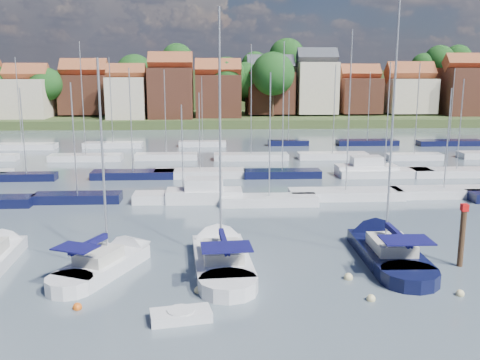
{
  "coord_description": "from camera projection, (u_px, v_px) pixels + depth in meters",
  "views": [
    {
      "loc": [
        -4.51,
        -28.6,
        12.09
      ],
      "look_at": [
        -2.28,
        14.0,
        3.29
      ],
      "focal_mm": 40.0,
      "sensor_mm": 36.0,
      "label": 1
    }
  ],
  "objects": [
    {
      "name": "timber_piling",
      "position": [
        461.0,
        251.0,
        33.37
      ],
      "size": [
        0.4,
        0.4,
        6.28
      ],
      "color": "#4C331E",
      "rests_on": "ground"
    },
    {
      "name": "buoy_f",
      "position": [
        460.0,
        295.0,
        29.21
      ],
      "size": [
        0.46,
        0.46,
        0.46
      ],
      "primitive_type": "sphere",
      "color": "beige",
      "rests_on": "ground"
    },
    {
      "name": "tender",
      "position": [
        181.0,
        315.0,
        26.27
      ],
      "size": [
        3.18,
        1.9,
        0.64
      ],
      "rotation": [
        0.0,
        0.0,
        0.18
      ],
      "color": "silver",
      "rests_on": "ground"
    },
    {
      "name": "buoy_c",
      "position": [
        199.0,
        292.0,
        29.62
      ],
      "size": [
        0.51,
        0.51,
        0.51
      ],
      "primitive_type": "sphere",
      "color": "beige",
      "rests_on": "ground"
    },
    {
      "name": "sailboat_left",
      "position": [
        114.0,
        260.0,
        33.54
      ],
      "size": [
        6.58,
        10.38,
        13.88
      ],
      "rotation": [
        0.0,
        0.0,
        1.15
      ],
      "color": "silver",
      "rests_on": "ground"
    },
    {
      "name": "ground",
      "position": [
        247.0,
        164.0,
        69.77
      ],
      "size": [
        260.0,
        260.0,
        0.0
      ],
      "primitive_type": "plane",
      "color": "#485762",
      "rests_on": "ground"
    },
    {
      "name": "sailboat_centre",
      "position": [
        220.0,
        253.0,
        35.03
      ],
      "size": [
        4.22,
        12.85,
        17.13
      ],
      "rotation": [
        0.0,
        0.0,
        1.64
      ],
      "color": "silver",
      "rests_on": "ground"
    },
    {
      "name": "buoy_h",
      "position": [
        348.0,
        279.0,
        31.49
      ],
      "size": [
        0.54,
        0.54,
        0.54
      ],
      "primitive_type": "sphere",
      "color": "beige",
      "rests_on": "ground"
    },
    {
      "name": "buoy_e",
      "position": [
        356.0,
        243.0,
        38.09
      ],
      "size": [
        0.45,
        0.45,
        0.45
      ],
      "primitive_type": "sphere",
      "color": "#D85914",
      "rests_on": "ground"
    },
    {
      "name": "sailboat_navy",
      "position": [
        380.0,
        246.0,
        36.41
      ],
      "size": [
        3.58,
        12.9,
        17.74
      ],
      "rotation": [
        0.0,
        0.0,
        1.56
      ],
      "color": "black",
      "rests_on": "ground"
    },
    {
      "name": "buoy_d",
      "position": [
        371.0,
        300.0,
        28.57
      ],
      "size": [
        0.48,
        0.48,
        0.48
      ],
      "primitive_type": "sphere",
      "color": "beige",
      "rests_on": "ground"
    },
    {
      "name": "buoy_b",
      "position": [
        77.0,
        309.0,
        27.54
      ],
      "size": [
        0.49,
        0.49,
        0.49
      ],
      "primitive_type": "sphere",
      "color": "#D85914",
      "rests_on": "ground"
    },
    {
      "name": "far_shore_town",
      "position": [
        234.0,
        96.0,
        159.58
      ],
      "size": [
        212.46,
        90.0,
        22.27
      ],
      "color": "#3D4924",
      "rests_on": "ground"
    },
    {
      "name": "marina_field",
      "position": [
        265.0,
        168.0,
        65.03
      ],
      "size": [
        79.62,
        41.41,
        15.93
      ],
      "color": "silver",
      "rests_on": "ground"
    }
  ]
}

